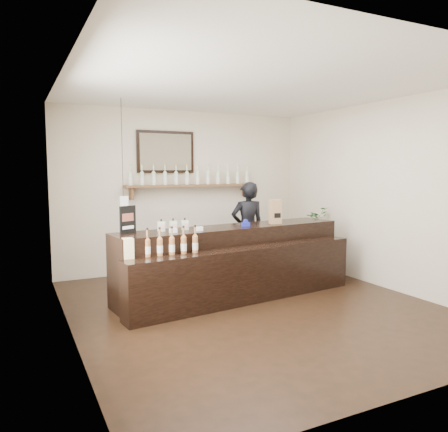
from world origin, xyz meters
TOP-DOWN VIEW (x-y plane):
  - ground at (0.00, 0.00)m, footprint 5.00×5.00m
  - room_shell at (0.00, 0.00)m, footprint 5.00×5.00m
  - back_wall_decor at (-0.15, 2.37)m, footprint 2.66×0.96m
  - counter at (0.04, 0.57)m, footprint 3.53×1.33m
  - promo_sign at (-1.46, 0.68)m, footprint 0.23×0.13m
  - paper_bag at (0.75, 0.70)m, footprint 0.18×0.15m
  - tape_dispenser at (0.21, 0.62)m, footprint 0.12×0.05m
  - side_cabinet at (2.00, 1.30)m, footprint 0.46×0.56m
  - potted_plant at (2.00, 1.30)m, footprint 0.44×0.40m
  - shopkeeper at (0.76, 1.55)m, footprint 0.70×0.50m

SIDE VIEW (x-z plane):
  - ground at x=0.00m, z-range 0.00..0.00m
  - side_cabinet at x=2.00m, z-range 0.00..0.71m
  - counter at x=0.04m, z-range -0.11..1.02m
  - shopkeeper at x=0.76m, z-range 0.00..1.78m
  - potted_plant at x=2.00m, z-range 0.71..1.13m
  - tape_dispenser at x=0.21m, z-range 0.96..1.06m
  - promo_sign at x=-1.46m, z-range 0.97..1.32m
  - paper_bag at x=0.75m, z-range 0.97..1.33m
  - room_shell at x=0.00m, z-range -0.80..4.20m
  - back_wall_decor at x=-0.15m, z-range 0.91..2.60m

